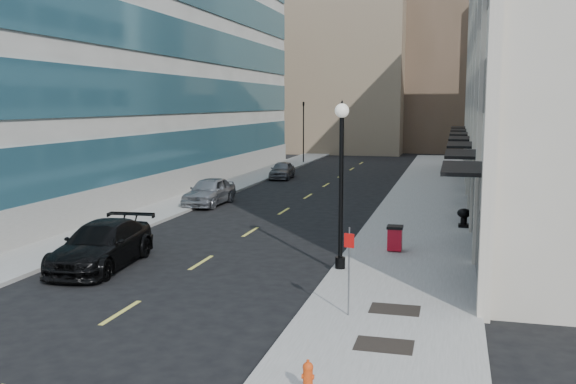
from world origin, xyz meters
The scene contains 20 objects.
ground centered at (0.00, 0.00, 0.00)m, with size 160.00×160.00×0.00m, color black.
sidewalk_right centered at (7.50, 20.00, 0.07)m, with size 5.00×80.00×0.15m, color gray.
sidewalk_left centered at (-6.50, 20.00, 0.07)m, with size 3.00×80.00×0.15m, color gray.
building_left centered at (-15.95, 27.00, 9.99)m, with size 16.14×46.00×20.00m.
skyline_tan_near centered at (-4.00, 68.00, 14.00)m, with size 14.00×18.00×28.00m, color #7B6A51.
skyline_brown centered at (8.00, 72.00, 17.00)m, with size 12.00×16.00×34.00m, color brown.
skyline_tan_far centered at (-14.00, 78.00, 11.00)m, with size 12.00×14.00×22.00m, color #7B6A51.
skyline_stone centered at (18.00, 66.00, 10.00)m, with size 10.00×14.00×20.00m, color beige.
grate_mid centered at (7.60, 1.00, 0.15)m, with size 1.40×1.00×0.01m, color black.
grate_far centered at (7.60, 3.80, 0.15)m, with size 1.40×1.00×0.01m, color black.
road_centerline centered at (0.00, 17.00, 0.01)m, with size 0.15×68.20×0.01m.
traffic_signal centered at (-5.50, 48.00, 5.72)m, with size 0.66×0.66×6.98m.
car_black_pickup centered at (-3.25, 6.51, 0.81)m, with size 2.28×5.61×1.63m, color black.
car_silver_sedan centered at (-4.80, 21.00, 0.81)m, with size 1.92×4.78×1.63m, color gray.
car_grey_sedan centered at (-4.16, 35.00, 0.68)m, with size 1.61×4.01×1.37m, color slate.
fire_hydrant centered at (6.40, -2.00, 0.50)m, with size 0.29×0.29×0.71m.
trash_bin centered at (6.91, 11.14, 0.69)m, with size 0.63×0.70×1.01m.
lamppost centered at (5.30, 7.93, 3.62)m, with size 0.49×0.49×5.91m.
sign_post centered at (6.40, 2.99, 1.73)m, with size 0.28×0.10×2.45m.
urn_planter centered at (9.60, 16.97, 0.69)m, with size 0.64×0.64×0.89m.
Camera 1 is at (9.09, -13.89, 5.92)m, focal length 40.00 mm.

